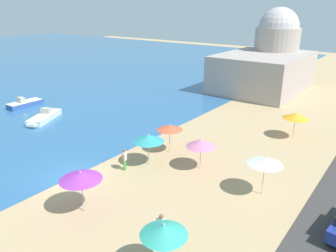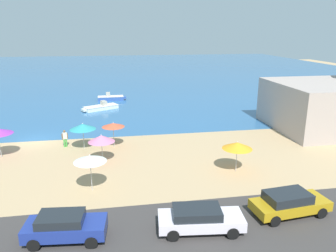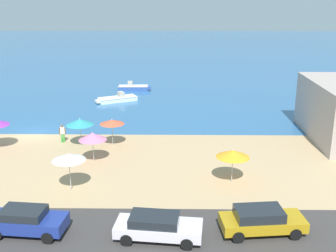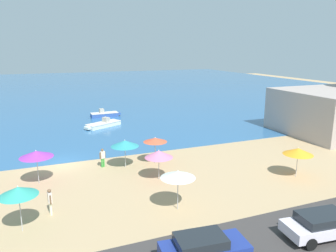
# 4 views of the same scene
# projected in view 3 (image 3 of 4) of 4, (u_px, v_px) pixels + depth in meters

# --- Properties ---
(ground_plane) EXTENTS (160.00, 160.00, 0.00)m
(ground_plane) POSITION_uv_depth(u_px,v_px,m) (35.00, 134.00, 38.80)
(ground_plane) COLOR tan
(sea) EXTENTS (150.00, 110.00, 0.05)m
(sea) POSITION_uv_depth(u_px,v_px,m) (115.00, 53.00, 91.22)
(sea) COLOR #2F6296
(sea) RESTS_ON ground_plane
(beach_umbrella_0) EXTENTS (2.08, 2.08, 2.36)m
(beach_umbrella_0) POSITION_uv_depth(u_px,v_px,m) (112.00, 122.00, 35.28)
(beach_umbrella_0) COLOR #B2B2B7
(beach_umbrella_0) RESTS_ON ground_plane
(beach_umbrella_6) EXTENTS (2.34, 2.34, 2.44)m
(beach_umbrella_6) POSITION_uv_depth(u_px,v_px,m) (80.00, 122.00, 35.26)
(beach_umbrella_6) COLOR #B2B2B7
(beach_umbrella_6) RESTS_ON ground_plane
(beach_umbrella_8) EXTENTS (2.29, 2.29, 2.40)m
(beach_umbrella_8) POSITION_uv_depth(u_px,v_px,m) (233.00, 154.00, 28.42)
(beach_umbrella_8) COLOR #B2B2B7
(beach_umbrella_8) RESTS_ON ground_plane
(beach_umbrella_9) EXTENTS (2.16, 2.16, 2.38)m
(beach_umbrella_9) POSITION_uv_depth(u_px,v_px,m) (93.00, 136.00, 31.96)
(beach_umbrella_9) COLOR #B2B2B7
(beach_umbrella_9) RESTS_ON ground_plane
(beach_umbrella_10) EXTENTS (2.19, 2.19, 2.60)m
(beach_umbrella_10) POSITION_uv_depth(u_px,v_px,m) (69.00, 157.00, 27.15)
(beach_umbrella_10) COLOR #B2B2B7
(beach_umbrella_10) RESTS_ON ground_plane
(bather_0) EXTENTS (0.54, 0.34, 1.63)m
(bather_0) POSITION_uv_depth(u_px,v_px,m) (62.00, 132.00, 36.42)
(bather_0) COLOR green
(bather_0) RESTS_ON ground_plane
(parked_car_0) EXTENTS (4.72, 2.28, 1.35)m
(parked_car_0) POSITION_uv_depth(u_px,v_px,m) (157.00, 226.00, 22.01)
(parked_car_0) COLOR silver
(parked_car_0) RESTS_ON coastal_road
(parked_car_3) EXTENTS (4.24, 2.16, 1.44)m
(parked_car_3) POSITION_uv_depth(u_px,v_px,m) (27.00, 221.00, 22.49)
(parked_car_3) COLOR navy
(parked_car_3) RESTS_ON coastal_road
(parked_car_4) EXTENTS (4.66, 2.30, 1.42)m
(parked_car_4) POSITION_uv_depth(u_px,v_px,m) (261.00, 220.00, 22.57)
(parked_car_4) COLOR #B08515
(parked_car_4) RESTS_ON coastal_road
(skiff_nearshore) EXTENTS (4.99, 3.54, 1.13)m
(skiff_nearshore) POSITION_uv_depth(u_px,v_px,m) (117.00, 99.00, 50.25)
(skiff_nearshore) COLOR silver
(skiff_nearshore) RESTS_ON sea
(skiff_offshore) EXTENTS (4.30, 1.52, 1.22)m
(skiff_offshore) POSITION_uv_depth(u_px,v_px,m) (133.00, 88.00, 55.94)
(skiff_offshore) COLOR #32559D
(skiff_offshore) RESTS_ON sea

